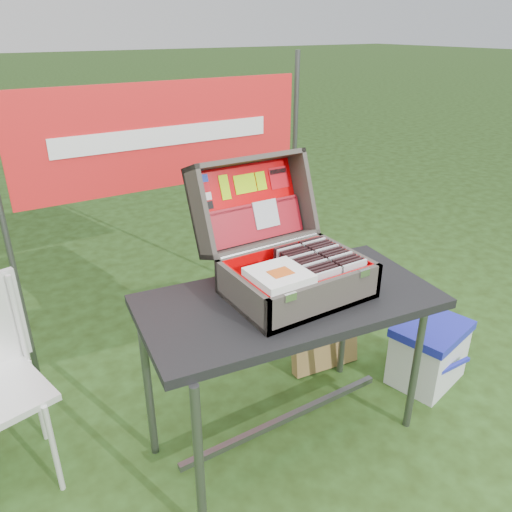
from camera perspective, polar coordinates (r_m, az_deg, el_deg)
ground at (r=2.52m, az=2.59°, el=-21.75°), size 80.00×80.00×0.00m
table at (r=2.34m, az=3.55°, el=-13.15°), size 1.33×0.78×0.79m
table_top at (r=2.13m, az=3.82°, el=-5.22°), size 1.33×0.78×0.04m
table_leg_fl at (r=1.98m, az=-6.49°, el=-22.86°), size 0.04×0.04×0.75m
table_leg_fr at (r=2.53m, az=17.82°, el=-11.71°), size 0.04×0.04×0.75m
table_leg_bl at (r=2.33m, az=-12.21°, el=-14.59°), size 0.04×0.04×0.75m
table_leg_br at (r=2.81m, az=10.07°, el=-6.77°), size 0.04×0.04×0.75m
table_brace at (r=2.51m, az=3.38°, el=-18.05°), size 1.11×0.03×0.03m
suitcase at (r=2.07m, az=3.91°, el=2.34°), size 0.57×0.57×0.50m
suitcase_base_bottom at (r=2.13m, az=4.67°, el=-4.17°), size 0.57×0.41×0.02m
suitcase_base_wall_front at (r=1.97m, az=8.04°, el=-4.80°), size 0.57×0.02×0.15m
suitcase_base_wall_back at (r=2.24m, az=1.82°, el=-0.71°), size 0.57×0.02×0.15m
suitcase_base_wall_left at (r=1.97m, az=-1.69°, el=-4.59°), size 0.02×0.41×0.15m
suitcase_base_wall_right at (r=2.26m, az=10.30°, el=-0.90°), size 0.02×0.41×0.15m
suitcase_liner_floor at (r=2.13m, az=4.68°, el=-3.84°), size 0.52×0.36×0.01m
suitcase_latch_left at (r=1.83m, az=3.96°, el=-4.70°), size 0.05×0.01×0.03m
suitcase_latch_right at (r=2.05m, az=12.30°, el=-1.91°), size 0.05×0.01×0.03m
suitcase_hinge at (r=2.22m, az=1.69°, el=1.16°), size 0.51×0.02×0.02m
suitcase_lid_back at (r=2.33m, az=-1.06°, el=6.02°), size 0.57×0.16×0.39m
suitcase_lid_rim_far at (r=2.28m, az=-1.20°, el=10.89°), size 0.57×0.15×0.07m
suitcase_lid_rim_near at (r=2.28m, az=0.64°, el=1.42°), size 0.57×0.15×0.07m
suitcase_lid_rim_left at (r=2.15m, az=-6.48°, el=4.87°), size 0.02×0.29×0.43m
suitcase_lid_rim_right at (r=2.42m, az=5.27°, el=7.23°), size 0.02×0.29×0.43m
suitcase_lid_liner at (r=2.32m, az=-0.89°, el=6.05°), size 0.52×0.13×0.34m
suitcase_liner_wall_front at (r=1.98m, az=7.80°, el=-4.35°), size 0.52×0.01×0.13m
suitcase_liner_wall_back at (r=2.23m, az=2.03°, el=-0.59°), size 0.52×0.01×0.13m
suitcase_liner_wall_left at (r=1.97m, az=-1.34°, el=-4.20°), size 0.01×0.36×0.13m
suitcase_liner_wall_right at (r=2.25m, az=10.05°, el=-0.73°), size 0.01×0.36×0.13m
suitcase_lid_pocket at (r=2.30m, az=-0.21°, el=3.78°), size 0.50×0.09×0.16m
suitcase_pocket_edge at (r=2.29m, az=-0.52°, el=5.78°), size 0.49×0.03×0.03m
suitcase_pocket_cd at (r=2.32m, az=1.15°, el=4.83°), size 0.13×0.05×0.12m
lid_sticker_cc_a at (r=2.22m, az=-6.19°, el=8.79°), size 0.06×0.02×0.03m
lid_sticker_cc_b at (r=2.22m, az=-5.98°, el=7.78°), size 0.06×0.02×0.03m
lid_sticker_cc_c at (r=2.22m, az=-5.77°, el=6.77°), size 0.06×0.02×0.03m
lid_sticker_cc_d at (r=2.22m, az=-5.56°, el=5.76°), size 0.06×0.02×0.03m
lid_card_neon_tall at (r=2.26m, az=-3.58°, el=7.84°), size 0.05×0.04×0.11m
lid_card_neon_main at (r=2.31m, az=-1.25°, el=8.26°), size 0.11×0.03×0.08m
lid_card_neon_small at (r=2.35m, az=0.57°, el=8.59°), size 0.05×0.03×0.08m
lid_sticker_band at (r=2.41m, az=2.63°, el=8.94°), size 0.10×0.04×0.10m
lid_sticker_band_bar at (r=2.41m, az=2.50°, el=9.64°), size 0.09×0.01×0.02m
cd_left_0 at (r=2.01m, az=8.21°, el=-3.49°), size 0.13×0.01×0.14m
cd_left_1 at (r=2.02m, az=7.80°, el=-3.24°), size 0.13×0.01×0.14m
cd_left_2 at (r=2.04m, az=7.41°, el=-2.99°), size 0.13×0.01×0.14m
cd_left_3 at (r=2.05m, az=7.02°, el=-2.75°), size 0.13×0.01×0.14m
cd_left_4 at (r=2.07m, az=6.63°, el=-2.50°), size 0.13×0.01×0.14m
cd_left_5 at (r=2.08m, az=6.25°, el=-2.27°), size 0.13×0.01×0.14m
cd_left_6 at (r=2.10m, az=5.88°, el=-2.03°), size 0.13×0.01×0.14m
cd_left_7 at (r=2.11m, az=5.51°, el=-1.80°), size 0.13×0.01×0.14m
cd_left_8 at (r=2.13m, az=5.15°, el=-1.57°), size 0.13×0.01×0.14m
cd_left_9 at (r=2.14m, az=4.80°, el=-1.35°), size 0.13×0.01×0.14m
cd_left_10 at (r=2.16m, az=4.44°, el=-1.13°), size 0.13×0.01×0.14m
cd_left_11 at (r=2.18m, az=4.10°, el=-0.91°), size 0.13×0.01×0.14m
cd_left_12 at (r=2.19m, az=3.76°, el=-0.69°), size 0.13×0.01×0.14m
cd_left_13 at (r=2.21m, az=3.42°, el=-0.48°), size 0.13×0.01×0.14m
cd_right_0 at (r=2.09m, az=11.10°, el=-2.51°), size 0.13×0.01×0.14m
cd_right_1 at (r=2.10m, az=10.70°, el=-2.28°), size 0.13×0.01×0.14m
cd_right_2 at (r=2.12m, az=10.29°, el=-2.05°), size 0.13×0.01×0.14m
cd_right_3 at (r=2.13m, az=9.90°, el=-1.82°), size 0.13×0.01×0.14m
cd_right_4 at (r=2.15m, az=9.51°, el=-1.59°), size 0.13×0.01×0.14m
cd_right_5 at (r=2.16m, az=9.12°, el=-1.37°), size 0.13×0.01×0.14m
cd_right_6 at (r=2.18m, az=8.74°, el=-1.15°), size 0.13×0.01×0.14m
cd_right_7 at (r=2.19m, az=8.37°, el=-0.93°), size 0.13×0.01×0.14m
cd_right_8 at (r=2.21m, az=8.00°, el=-0.72°), size 0.13×0.01×0.14m
cd_right_9 at (r=2.22m, az=7.64°, el=-0.51°), size 0.13×0.01×0.14m
cd_right_10 at (r=2.24m, az=7.28°, el=-0.30°), size 0.13×0.01×0.14m
cd_right_11 at (r=2.25m, az=6.92°, el=-0.10°), size 0.13×0.01×0.14m
cd_right_12 at (r=2.27m, az=6.57°, el=0.11°), size 0.13×0.01×0.14m
cd_right_13 at (r=2.28m, az=6.23°, el=0.31°), size 0.13×0.01×0.14m
songbook_0 at (r=1.94m, az=2.64°, el=-2.53°), size 0.21×0.21×0.00m
songbook_1 at (r=1.93m, az=2.64°, el=-2.40°), size 0.21×0.21×0.00m
songbook_2 at (r=1.93m, az=2.64°, el=-2.27°), size 0.21×0.21×0.00m
songbook_3 at (r=1.93m, az=2.64°, el=-2.13°), size 0.21×0.21×0.00m
songbook_4 at (r=1.93m, az=2.65°, el=-2.00°), size 0.21×0.21×0.00m
songbook_5 at (r=1.92m, az=2.65°, el=-1.87°), size 0.21×0.21×0.00m
songbook_graphic at (r=1.91m, az=2.82°, el=-1.88°), size 0.09×0.07×0.00m
cooler at (r=2.98m, az=19.09°, el=-10.38°), size 0.47×0.40×0.36m
cooler_body at (r=2.99m, az=19.03°, el=-10.76°), size 0.45×0.37×0.31m
cooler_lid at (r=2.89m, az=19.52°, el=-7.85°), size 0.47×0.40×0.05m
cooler_handle at (r=2.89m, az=21.65°, el=-11.60°), size 0.24×0.02×0.02m
chair_leg_fr at (r=2.38m, az=-22.08°, el=-19.80°), size 0.02×0.02×0.46m
chair_leg_br at (r=2.64m, az=-23.66°, el=-14.96°), size 0.02×0.02×0.46m
chair_upright_right at (r=2.42m, az=-25.53°, el=-6.52°), size 0.02×0.02×0.43m
cardboard_box at (r=2.93m, az=7.83°, el=-8.77°), size 0.42×0.18×0.44m
banner_post_left at (r=2.70m, az=-26.40°, el=0.85°), size 0.03×0.03×1.70m
banner_post_right at (r=3.27m, az=4.28°, el=7.40°), size 0.03×0.03×1.70m
banner at (r=2.74m, az=-10.21°, el=13.38°), size 1.60×0.02×0.55m
banner_text at (r=2.73m, az=-10.11°, el=13.34°), size 1.20×0.00×0.10m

